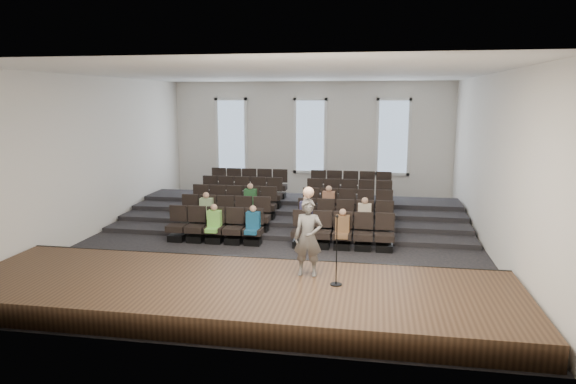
{
  "coord_description": "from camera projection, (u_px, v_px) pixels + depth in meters",
  "views": [
    {
      "loc": [
        2.81,
        -14.99,
        4.33
      ],
      "look_at": [
        0.14,
        0.5,
        1.43
      ],
      "focal_mm": 32.0,
      "sensor_mm": 36.0,
      "label": 1
    }
  ],
  "objects": [
    {
      "name": "audience",
      "position": [
        282.0,
        212.0,
        15.95
      ],
      "size": [
        5.45,
        2.64,
        1.1
      ],
      "color": "#7CD153",
      "rests_on": "seating_rows"
    },
    {
      "name": "stage_lip",
      "position": [
        256.0,
        267.0,
        12.51
      ],
      "size": [
        11.8,
        0.06,
        0.52
      ],
      "primitive_type": "cube",
      "color": "black",
      "rests_on": "ground"
    },
    {
      "name": "risers",
      "position": [
        296.0,
        212.0,
        18.82
      ],
      "size": [
        11.8,
        4.8,
        0.6
      ],
      "color": "black",
      "rests_on": "ground"
    },
    {
      "name": "wall_back",
      "position": [
        310.0,
        140.0,
        22.13
      ],
      "size": [
        12.0,
        0.04,
        5.0
      ],
      "primitive_type": "cube",
      "color": "silver",
      "rests_on": "ground"
    },
    {
      "name": "ceiling",
      "position": [
        280.0,
        74.0,
        14.88
      ],
      "size": [
        12.0,
        14.0,
        0.02
      ],
      "primitive_type": "cube",
      "color": "white",
      "rests_on": "ground"
    },
    {
      "name": "stage",
      "position": [
        236.0,
        294.0,
        10.8
      ],
      "size": [
        11.8,
        3.6,
        0.5
      ],
      "primitive_type": "cube",
      "color": "#47301E",
      "rests_on": "ground"
    },
    {
      "name": "wall_right",
      "position": [
        492.0,
        164.0,
        14.33
      ],
      "size": [
        0.04,
        14.0,
        5.0
      ],
      "primitive_type": "cube",
      "color": "silver",
      "rests_on": "ground"
    },
    {
      "name": "wall_front",
      "position": [
        203.0,
        209.0,
        8.53
      ],
      "size": [
        12.0,
        0.04,
        5.0
      ],
      "primitive_type": "cube",
      "color": "silver",
      "rests_on": "ground"
    },
    {
      "name": "ground",
      "position": [
        281.0,
        240.0,
        15.79
      ],
      "size": [
        14.0,
        14.0,
        0.0
      ],
      "primitive_type": "plane",
      "color": "black",
      "rests_on": "ground"
    },
    {
      "name": "wall_left",
      "position": [
        95.0,
        156.0,
        16.33
      ],
      "size": [
        0.04,
        14.0,
        5.0
      ],
      "primitive_type": "cube",
      "color": "silver",
      "rests_on": "ground"
    },
    {
      "name": "seating_rows",
      "position": [
        289.0,
        208.0,
        17.16
      ],
      "size": [
        6.8,
        4.7,
        1.67
      ],
      "color": "black",
      "rests_on": "ground"
    },
    {
      "name": "mic_stand",
      "position": [
        336.0,
        264.0,
        10.57
      ],
      "size": [
        0.25,
        0.25,
        1.49
      ],
      "color": "black",
      "rests_on": "stage"
    },
    {
      "name": "windows",
      "position": [
        310.0,
        136.0,
        22.03
      ],
      "size": [
        8.44,
        0.1,
        3.24
      ],
      "color": "white",
      "rests_on": "wall_back"
    },
    {
      "name": "speaker",
      "position": [
        308.0,
        238.0,
        11.08
      ],
      "size": [
        0.62,
        0.41,
        1.7
      ],
      "primitive_type": "imported",
      "rotation": [
        0.0,
        0.0,
        -0.01
      ],
      "color": "#5A5855",
      "rests_on": "stage"
    }
  ]
}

